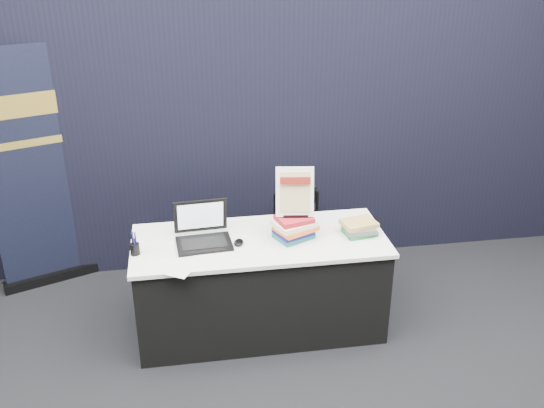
{
  "coord_description": "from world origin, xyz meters",
  "views": [
    {
      "loc": [
        -0.51,
        -3.2,
        2.78
      ],
      "look_at": [
        0.09,
        0.55,
        1.02
      ],
      "focal_mm": 40.0,
      "sensor_mm": 36.0,
      "label": 1
    }
  ],
  "objects_px": {
    "book_stack_short": "(360,228)",
    "book_stack_tall": "(295,228)",
    "laptop": "(203,233)",
    "info_sign": "(295,193)",
    "stacking_chair": "(299,237)",
    "display_table": "(260,284)",
    "pullup_banner": "(41,185)"
  },
  "relations": [
    {
      "from": "book_stack_short",
      "to": "book_stack_tall",
      "type": "bearing_deg",
      "value": 179.09
    },
    {
      "from": "laptop",
      "to": "info_sign",
      "type": "distance_m",
      "value": 0.7
    },
    {
      "from": "book_stack_short",
      "to": "stacking_chair",
      "type": "xyz_separation_m",
      "value": [
        -0.32,
        0.56,
        -0.34
      ]
    },
    {
      "from": "book_stack_tall",
      "to": "stacking_chair",
      "type": "height_order",
      "value": "book_stack_tall"
    },
    {
      "from": "info_sign",
      "to": "stacking_chair",
      "type": "height_order",
      "value": "info_sign"
    },
    {
      "from": "display_table",
      "to": "book_stack_short",
      "type": "relative_size",
      "value": 7.28
    },
    {
      "from": "pullup_banner",
      "to": "stacking_chair",
      "type": "distance_m",
      "value": 2.12
    },
    {
      "from": "info_sign",
      "to": "pullup_banner",
      "type": "xyz_separation_m",
      "value": [
        -1.89,
        0.95,
        -0.21
      ]
    },
    {
      "from": "book_stack_tall",
      "to": "pullup_banner",
      "type": "bearing_deg",
      "value": 152.61
    },
    {
      "from": "book_stack_short",
      "to": "info_sign",
      "type": "distance_m",
      "value": 0.56
    },
    {
      "from": "pullup_banner",
      "to": "stacking_chair",
      "type": "relative_size",
      "value": 2.41
    },
    {
      "from": "info_sign",
      "to": "stacking_chair",
      "type": "bearing_deg",
      "value": 82.29
    },
    {
      "from": "laptop",
      "to": "book_stack_tall",
      "type": "bearing_deg",
      "value": -8.26
    },
    {
      "from": "laptop",
      "to": "pullup_banner",
      "type": "relative_size",
      "value": 0.2
    },
    {
      "from": "display_table",
      "to": "info_sign",
      "type": "height_order",
      "value": "info_sign"
    },
    {
      "from": "book_stack_short",
      "to": "display_table",
      "type": "bearing_deg",
      "value": 177.06
    },
    {
      "from": "info_sign",
      "to": "pullup_banner",
      "type": "distance_m",
      "value": 2.12
    },
    {
      "from": "laptop",
      "to": "pullup_banner",
      "type": "height_order",
      "value": "pullup_banner"
    },
    {
      "from": "pullup_banner",
      "to": "book_stack_tall",
      "type": "bearing_deg",
      "value": -48.67
    },
    {
      "from": "pullup_banner",
      "to": "book_stack_short",
      "type": "bearing_deg",
      "value": -43.93
    },
    {
      "from": "pullup_banner",
      "to": "stacking_chair",
      "type": "bearing_deg",
      "value": -32.99
    },
    {
      "from": "display_table",
      "to": "laptop",
      "type": "xyz_separation_m",
      "value": [
        -0.39,
        0.02,
        0.44
      ]
    },
    {
      "from": "info_sign",
      "to": "stacking_chair",
      "type": "distance_m",
      "value": 0.84
    },
    {
      "from": "info_sign",
      "to": "stacking_chair",
      "type": "relative_size",
      "value": 0.44
    },
    {
      "from": "display_table",
      "to": "info_sign",
      "type": "xyz_separation_m",
      "value": [
        0.25,
        0.0,
        0.72
      ]
    },
    {
      "from": "book_stack_short",
      "to": "info_sign",
      "type": "bearing_deg",
      "value": 175.4
    },
    {
      "from": "book_stack_short",
      "to": "info_sign",
      "type": "xyz_separation_m",
      "value": [
        -0.47,
        0.04,
        0.29
      ]
    },
    {
      "from": "display_table",
      "to": "pullup_banner",
      "type": "bearing_deg",
      "value": 149.94
    },
    {
      "from": "book_stack_tall",
      "to": "pullup_banner",
      "type": "distance_m",
      "value": 2.12
    },
    {
      "from": "book_stack_short",
      "to": "stacking_chair",
      "type": "bearing_deg",
      "value": 120.0
    },
    {
      "from": "display_table",
      "to": "info_sign",
      "type": "relative_size",
      "value": 5.01
    },
    {
      "from": "book_stack_tall",
      "to": "info_sign",
      "type": "xyz_separation_m",
      "value": [
        0.0,
        0.03,
        0.26
      ]
    }
  ]
}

